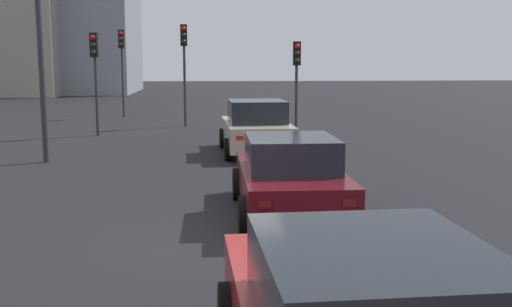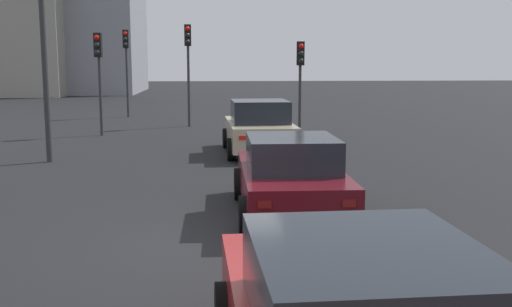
{
  "view_description": "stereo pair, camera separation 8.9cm",
  "coord_description": "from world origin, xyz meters",
  "px_view_note": "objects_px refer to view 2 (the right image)",
  "views": [
    {
      "loc": [
        -9.06,
        -0.17,
        2.77
      ],
      "look_at": [
        -0.07,
        -0.94,
        1.39
      ],
      "focal_mm": 42.02,
      "sensor_mm": 36.0,
      "label": 1
    },
    {
      "loc": [
        -9.07,
        -0.26,
        2.77
      ],
      "look_at": [
        -0.07,
        -0.94,
        1.39
      ],
      "focal_mm": 42.02,
      "sensor_mm": 36.0,
      "label": 2
    }
  ],
  "objects_px": {
    "traffic_light_far_left": "(188,54)",
    "traffic_light_far_right": "(300,68)",
    "car_maroon_left_second": "(291,177)",
    "traffic_light_near_right": "(99,62)",
    "car_beige_left_lead": "(259,128)",
    "traffic_light_near_left": "(126,55)"
  },
  "relations": [
    {
      "from": "car_maroon_left_second",
      "to": "traffic_light_far_right",
      "type": "distance_m",
      "value": 12.48
    },
    {
      "from": "car_beige_left_lead",
      "to": "traffic_light_far_right",
      "type": "bearing_deg",
      "value": -24.09
    },
    {
      "from": "car_beige_left_lead",
      "to": "traffic_light_near_left",
      "type": "distance_m",
      "value": 14.14
    },
    {
      "from": "traffic_light_near_right",
      "to": "traffic_light_far_left",
      "type": "height_order",
      "value": "traffic_light_far_left"
    },
    {
      "from": "car_maroon_left_second",
      "to": "traffic_light_near_right",
      "type": "distance_m",
      "value": 13.79
    },
    {
      "from": "traffic_light_near_left",
      "to": "traffic_light_far_left",
      "type": "height_order",
      "value": "traffic_light_near_left"
    },
    {
      "from": "car_beige_left_lead",
      "to": "traffic_light_near_right",
      "type": "bearing_deg",
      "value": 47.04
    },
    {
      "from": "car_maroon_left_second",
      "to": "traffic_light_near_right",
      "type": "bearing_deg",
      "value": 24.88
    },
    {
      "from": "traffic_light_far_right",
      "to": "car_beige_left_lead",
      "type": "bearing_deg",
      "value": -21.89
    },
    {
      "from": "car_maroon_left_second",
      "to": "traffic_light_near_right",
      "type": "height_order",
      "value": "traffic_light_near_right"
    },
    {
      "from": "traffic_light_far_left",
      "to": "car_maroon_left_second",
      "type": "bearing_deg",
      "value": 10.03
    },
    {
      "from": "car_beige_left_lead",
      "to": "traffic_light_near_left",
      "type": "bearing_deg",
      "value": 22.39
    },
    {
      "from": "car_beige_left_lead",
      "to": "traffic_light_near_right",
      "type": "xyz_separation_m",
      "value": [
        4.96,
        5.64,
        2.0
      ]
    },
    {
      "from": "traffic_light_near_right",
      "to": "car_beige_left_lead",
      "type": "bearing_deg",
      "value": 56.36
    },
    {
      "from": "traffic_light_near_left",
      "to": "traffic_light_far_right",
      "type": "bearing_deg",
      "value": 44.35
    },
    {
      "from": "traffic_light_near_right",
      "to": "traffic_light_far_right",
      "type": "height_order",
      "value": "traffic_light_near_right"
    },
    {
      "from": "car_beige_left_lead",
      "to": "traffic_light_far_right",
      "type": "distance_m",
      "value": 5.41
    },
    {
      "from": "car_maroon_left_second",
      "to": "traffic_light_far_left",
      "type": "height_order",
      "value": "traffic_light_far_left"
    },
    {
      "from": "traffic_light_near_left",
      "to": "traffic_light_far_left",
      "type": "xyz_separation_m",
      "value": [
        -4.83,
        -3.27,
        -0.01
      ]
    },
    {
      "from": "car_maroon_left_second",
      "to": "car_beige_left_lead",
      "type": "bearing_deg",
      "value": 0.33
    },
    {
      "from": "traffic_light_far_left",
      "to": "traffic_light_near_left",
      "type": "bearing_deg",
      "value": -144.69
    },
    {
      "from": "traffic_light_far_left",
      "to": "traffic_light_far_right",
      "type": "bearing_deg",
      "value": 55.09
    }
  ]
}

